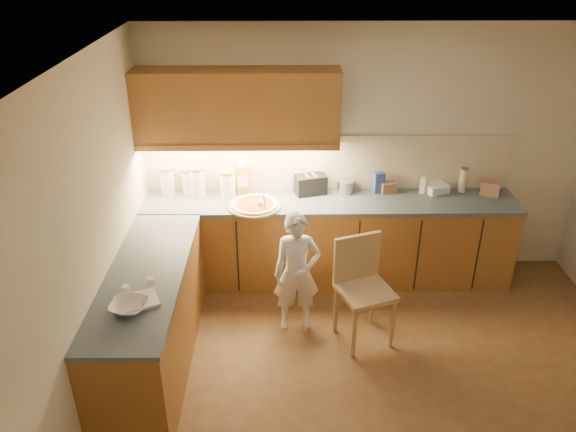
# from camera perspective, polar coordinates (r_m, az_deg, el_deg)

# --- Properties ---
(room) EXTENTS (4.54, 4.50, 2.62)m
(room) POSITION_cam_1_polar(r_m,az_deg,el_deg) (3.87, 12.13, 0.85)
(room) COLOR brown
(room) RESTS_ON ground
(l_counter) EXTENTS (3.77, 2.62, 0.92)m
(l_counter) POSITION_cam_1_polar(r_m,az_deg,el_deg) (5.46, -1.30, -4.81)
(l_counter) COLOR #98632C
(l_counter) RESTS_ON ground
(backsplash) EXTENTS (3.75, 0.02, 0.58)m
(backsplash) POSITION_cam_1_polar(r_m,az_deg,el_deg) (5.80, 4.13, 5.42)
(backsplash) COLOR beige
(backsplash) RESTS_ON l_counter
(upper_cabinets) EXTENTS (1.95, 0.36, 0.73)m
(upper_cabinets) POSITION_cam_1_polar(r_m,az_deg,el_deg) (5.44, -5.18, 10.99)
(upper_cabinets) COLOR #98632C
(upper_cabinets) RESTS_ON ground
(pizza_on_board) EXTENTS (0.52, 0.52, 0.21)m
(pizza_on_board) POSITION_cam_1_polar(r_m,az_deg,el_deg) (5.50, -3.41, 1.11)
(pizza_on_board) COLOR tan
(pizza_on_board) RESTS_ON l_counter
(child) EXTENTS (0.45, 0.31, 1.17)m
(child) POSITION_cam_1_polar(r_m,az_deg,el_deg) (5.09, 0.91, -5.76)
(child) COLOR white
(child) RESTS_ON ground
(wooden_chair) EXTENTS (0.56, 0.56, 0.98)m
(wooden_chair) POSITION_cam_1_polar(r_m,az_deg,el_deg) (5.03, 7.50, -6.68)
(wooden_chair) COLOR tan
(wooden_chair) RESTS_ON ground
(mixing_bowl) EXTENTS (0.31, 0.31, 0.06)m
(mixing_bowl) POSITION_cam_1_polar(r_m,az_deg,el_deg) (4.21, -15.83, -8.82)
(mixing_bowl) COLOR silver
(mixing_bowl) RESTS_ON l_counter
(canister_a) EXTENTS (0.15, 0.15, 0.30)m
(canister_a) POSITION_cam_1_polar(r_m,az_deg,el_deg) (5.82, -12.16, 3.48)
(canister_a) COLOR beige
(canister_a) RESTS_ON l_counter
(canister_b) EXTENTS (0.16, 0.16, 0.28)m
(canister_b) POSITION_cam_1_polar(r_m,az_deg,el_deg) (5.81, -9.97, 3.52)
(canister_b) COLOR silver
(canister_b) RESTS_ON l_counter
(canister_c) EXTENTS (0.17, 0.17, 0.31)m
(canister_c) POSITION_cam_1_polar(r_m,az_deg,el_deg) (5.75, -9.18, 3.51)
(canister_c) COLOR silver
(canister_c) RESTS_ON l_counter
(canister_d) EXTENTS (0.17, 0.17, 0.27)m
(canister_d) POSITION_cam_1_polar(r_m,az_deg,el_deg) (5.72, -6.16, 3.35)
(canister_d) COLOR white
(canister_d) RESTS_ON l_counter
(oil_jug) EXTENTS (0.12, 0.09, 0.36)m
(oil_jug) POSITION_cam_1_polar(r_m,az_deg,el_deg) (5.74, -4.59, 3.79)
(oil_jug) COLOR #B08823
(oil_jug) RESTS_ON l_counter
(toaster) EXTENTS (0.35, 0.26, 0.20)m
(toaster) POSITION_cam_1_polar(r_m,az_deg,el_deg) (5.75, 2.30, 3.22)
(toaster) COLOR black
(toaster) RESTS_ON l_counter
(steel_pot) EXTENTS (0.18, 0.18, 0.14)m
(steel_pot) POSITION_cam_1_polar(r_m,az_deg,el_deg) (5.81, 5.81, 3.00)
(steel_pot) COLOR #AEAEB3
(steel_pot) RESTS_ON l_counter
(blue_box) EXTENTS (0.12, 0.10, 0.22)m
(blue_box) POSITION_cam_1_polar(r_m,az_deg,el_deg) (5.85, 9.20, 3.39)
(blue_box) COLOR #324D98
(blue_box) RESTS_ON l_counter
(card_box_a) EXTENTS (0.18, 0.14, 0.11)m
(card_box_a) POSITION_cam_1_polar(r_m,az_deg,el_deg) (5.89, 10.13, 2.90)
(card_box_a) COLOR #956F50
(card_box_a) RESTS_ON l_counter
(white_bottle) EXTENTS (0.07, 0.07, 0.17)m
(white_bottle) POSITION_cam_1_polar(r_m,az_deg,el_deg) (5.93, 13.52, 3.07)
(white_bottle) COLOR white
(white_bottle) RESTS_ON l_counter
(flat_pack) EXTENTS (0.26, 0.22, 0.09)m
(flat_pack) POSITION_cam_1_polar(r_m,az_deg,el_deg) (5.99, 14.87, 2.70)
(flat_pack) COLOR white
(flat_pack) RESTS_ON l_counter
(tall_jar) EXTENTS (0.08, 0.08, 0.26)m
(tall_jar) POSITION_cam_1_polar(r_m,az_deg,el_deg) (6.06, 17.34, 3.54)
(tall_jar) COLOR white
(tall_jar) RESTS_ON l_counter
(card_box_b) EXTENTS (0.23, 0.20, 0.14)m
(card_box_b) POSITION_cam_1_polar(r_m,az_deg,el_deg) (6.10, 19.84, 2.72)
(card_box_b) COLOR #AA795B
(card_box_b) RESTS_ON l_counter
(dough_cloth) EXTENTS (0.36, 0.33, 0.02)m
(dough_cloth) POSITION_cam_1_polar(r_m,az_deg,el_deg) (4.28, -15.08, -8.36)
(dough_cloth) COLOR silver
(dough_cloth) RESTS_ON l_counter
(spice_jar_a) EXTENTS (0.08, 0.08, 0.08)m
(spice_jar_a) POSITION_cam_1_polar(r_m,az_deg,el_deg) (4.37, -16.13, -7.29)
(spice_jar_a) COLOR white
(spice_jar_a) RESTS_ON l_counter
(spice_jar_b) EXTENTS (0.08, 0.08, 0.08)m
(spice_jar_b) POSITION_cam_1_polar(r_m,az_deg,el_deg) (4.42, -13.76, -6.57)
(spice_jar_b) COLOR silver
(spice_jar_b) RESTS_ON l_counter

